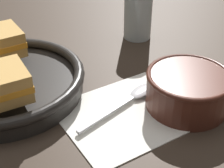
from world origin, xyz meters
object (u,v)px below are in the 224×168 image
object	(u,v)px
sandwich_near_left	(3,84)
sandwich_near_right	(0,42)
skillet	(5,82)
drinking_glass	(138,10)
soup_bowl	(188,88)
spoon	(133,97)

from	to	relation	value
sandwich_near_left	sandwich_near_right	xyz separation A→B (m)	(0.05, 0.13, 0.00)
skillet	drinking_glass	xyz separation A→B (m)	(0.33, 0.02, 0.04)
drinking_glass	sandwich_near_left	bearing A→B (deg)	-165.65
drinking_glass	soup_bowl	bearing A→B (deg)	-114.37
soup_bowl	skillet	world-z (taller)	soup_bowl
sandwich_near_right	drinking_glass	distance (m)	0.30
spoon	sandwich_near_left	size ratio (longest dim) A/B	2.00
spoon	drinking_glass	size ratio (longest dim) A/B	1.39
soup_bowl	sandwich_near_right	xyz separation A→B (m)	(-0.19, 0.29, 0.03)
sandwich_near_left	drinking_glass	world-z (taller)	drinking_glass
sandwich_near_left	sandwich_near_right	bearing A→B (deg)	67.96
spoon	skillet	distance (m)	0.22
soup_bowl	skillet	distance (m)	0.31
sandwich_near_right	drinking_glass	bearing A→B (deg)	-7.94
spoon	sandwich_near_right	xyz separation A→B (m)	(-0.13, 0.22, 0.06)
soup_bowl	drinking_glass	xyz separation A→B (m)	(0.11, 0.25, 0.03)
skillet	drinking_glass	size ratio (longest dim) A/B	2.95
sandwich_near_left	drinking_glass	distance (m)	0.37
soup_bowl	sandwich_near_left	distance (m)	0.29
soup_bowl	skillet	bearing A→B (deg)	134.28
spoon	sandwich_near_right	world-z (taller)	sandwich_near_right
spoon	skillet	bearing A→B (deg)	127.56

